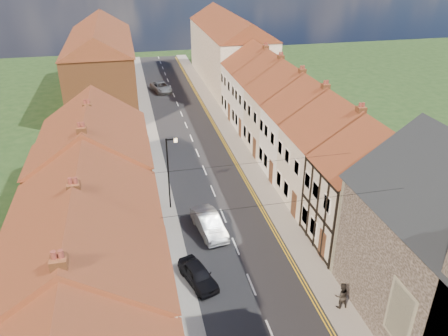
% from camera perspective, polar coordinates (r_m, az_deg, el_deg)
% --- Properties ---
extents(road, '(7.00, 90.00, 0.02)m').
position_cam_1_polar(road, '(44.76, -3.49, 1.98)').
color(road, black).
rests_on(road, ground).
extents(pavement_left, '(1.80, 90.00, 0.12)m').
position_cam_1_polar(pavement_left, '(44.34, -9.10, 1.49)').
color(pavement_left, '#A29993').
rests_on(pavement_left, ground).
extents(pavement_right, '(1.80, 90.00, 0.12)m').
position_cam_1_polar(pavement_right, '(45.57, 1.98, 2.56)').
color(pavement_right, '#A29993').
rests_on(pavement_right, ground).
extents(cottage_r_tudor, '(8.30, 5.20, 9.00)m').
position_cam_1_polar(cottage_r_tudor, '(31.14, 19.03, -2.19)').
color(cottage_r_tudor, white).
rests_on(cottage_r_tudor, ground).
extents(cottage_r_white_near, '(8.30, 6.00, 9.00)m').
position_cam_1_polar(cottage_r_white_near, '(35.30, 14.75, 1.95)').
color(cottage_r_white_near, white).
rests_on(cottage_r_white_near, ground).
extents(cottage_r_cream_mid, '(8.30, 5.20, 9.00)m').
position_cam_1_polar(cottage_r_cream_mid, '(39.75, 11.35, 5.19)').
color(cottage_r_cream_mid, white).
rests_on(cottage_r_cream_mid, ground).
extents(cottage_r_pink, '(8.30, 6.00, 9.00)m').
position_cam_1_polar(cottage_r_pink, '(44.41, 8.62, 7.73)').
color(cottage_r_pink, white).
rests_on(cottage_r_pink, ground).
extents(cottage_r_white_far, '(8.30, 5.20, 9.00)m').
position_cam_1_polar(cottage_r_white_far, '(49.22, 6.39, 9.78)').
color(cottage_r_white_far, white).
rests_on(cottage_r_white_far, ground).
extents(cottage_r_cream_far, '(8.30, 6.00, 9.00)m').
position_cam_1_polar(cottage_r_cream_far, '(54.14, 4.54, 11.44)').
color(cottage_r_cream_far, white).
rests_on(cottage_r_cream_far, ground).
extents(cottage_l_cream, '(8.30, 6.30, 9.10)m').
position_cam_1_polar(cottage_l_cream, '(21.44, -18.10, -16.70)').
color(cottage_l_cream, white).
rests_on(cottage_l_cream, ground).
extents(cottage_l_white, '(8.30, 6.90, 8.80)m').
position_cam_1_polar(cottage_l_white, '(26.56, -17.22, -7.51)').
color(cottage_l_white, white).
rests_on(cottage_l_white, ground).
extents(cottage_l_brick_mid, '(8.30, 5.70, 9.10)m').
position_cam_1_polar(cottage_l_brick_mid, '(31.74, -16.75, -1.15)').
color(cottage_l_brick_mid, brown).
rests_on(cottage_l_brick_mid, ground).
extents(cottage_l_pink, '(8.30, 6.30, 8.80)m').
position_cam_1_polar(cottage_l_pink, '(37.04, -16.37, 2.76)').
color(cottage_l_pink, white).
rests_on(cottage_l_pink, ground).
extents(block_right_far, '(8.30, 24.20, 10.50)m').
position_cam_1_polar(block_right_far, '(68.32, 0.71, 15.48)').
color(block_right_far, white).
rests_on(block_right_far, ground).
extents(block_left_far, '(8.30, 24.20, 10.50)m').
position_cam_1_polar(block_left_far, '(61.70, -15.67, 13.27)').
color(block_left_far, brown).
rests_on(block_left_far, ground).
extents(lamppost, '(0.88, 0.15, 6.00)m').
position_cam_1_polar(lamppost, '(33.88, -7.17, -0.18)').
color(lamppost, black).
rests_on(lamppost, pavement_left).
extents(car_near, '(2.47, 3.86, 1.22)m').
position_cam_1_polar(car_near, '(28.03, -3.42, -13.72)').
color(car_near, black).
rests_on(car_near, ground).
extents(car_mid, '(2.24, 4.65, 1.47)m').
position_cam_1_polar(car_mid, '(32.25, -1.99, -7.28)').
color(car_mid, '#ACB0B4').
rests_on(car_mid, ground).
extents(car_distant, '(3.20, 5.12, 1.32)m').
position_cam_1_polar(car_distant, '(65.03, -8.21, 10.41)').
color(car_distant, gray).
rests_on(car_distant, ground).
extents(pedestrian_right, '(0.83, 0.65, 1.69)m').
position_cam_1_polar(pedestrian_right, '(26.97, 15.08, -15.78)').
color(pedestrian_right, black).
rests_on(pedestrian_right, pavement_right).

